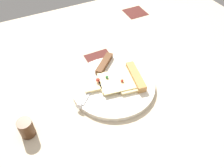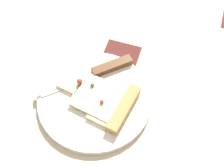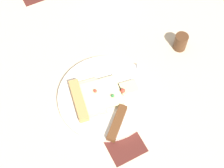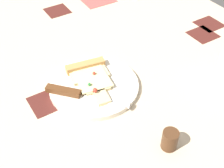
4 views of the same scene
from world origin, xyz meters
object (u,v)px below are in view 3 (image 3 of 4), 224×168
Objects in this scene: knife at (123,108)px; pepper_shaker at (181,42)px; pizza_slice at (96,96)px; plate at (105,96)px.

knife is 3.64× the size of pepper_shaker.
pepper_shaker reaches higher than pizza_slice.
plate is 1.40× the size of pizza_slice.
plate is 3.00cm from pizza_slice.
pepper_shaker reaches higher than plate.
pizza_slice is 7.93cm from knife.
pepper_shaker is (25.33, 10.98, 0.54)cm from knife.
knife is at bearing -156.57° from pepper_shaker.
pizza_slice reaches higher than plate.
plate is 1.36× the size of knife.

